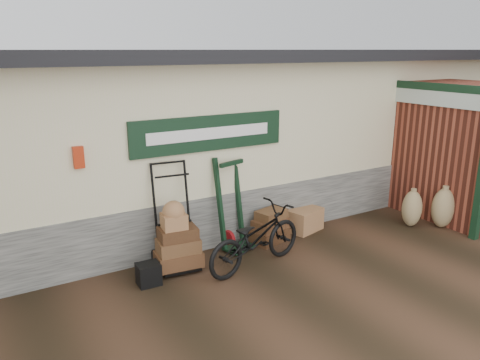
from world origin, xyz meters
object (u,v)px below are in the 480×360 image
porter_trolley (174,215)px  black_trunk (149,274)px  wicker_hamper (305,220)px  bicycle (255,235)px  green_barrow (232,204)px  suitcase_stack (270,226)px

porter_trolley → black_trunk: size_ratio=5.20×
wicker_hamper → black_trunk: size_ratio=2.01×
black_trunk → bicycle: bearing=-10.7°
porter_trolley → green_barrow: porter_trolley is taller
suitcase_stack → wicker_hamper: 0.85m
black_trunk → bicycle: (1.59, -0.30, 0.37)m
wicker_hamper → porter_trolley: bearing=-177.4°
bicycle → green_barrow: bearing=-14.9°
green_barrow → porter_trolley: bearing=171.0°
suitcase_stack → black_trunk: bearing=-170.4°
porter_trolley → black_trunk: bearing=-140.3°
porter_trolley → suitcase_stack: bearing=7.6°
green_barrow → bicycle: size_ratio=0.86×
black_trunk → wicker_hamper: bearing=8.7°
suitcase_stack → green_barrow: bearing=171.8°
suitcase_stack → black_trunk: (-2.34, -0.40, -0.13)m
green_barrow → suitcase_stack: (0.70, -0.10, -0.49)m
bicycle → black_trunk: bearing=67.8°
wicker_hamper → bicycle: 1.80m
green_barrow → suitcase_stack: size_ratio=2.40×
suitcase_stack → porter_trolley: bearing=-179.1°
wicker_hamper → bicycle: (-1.58, -0.79, 0.32)m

